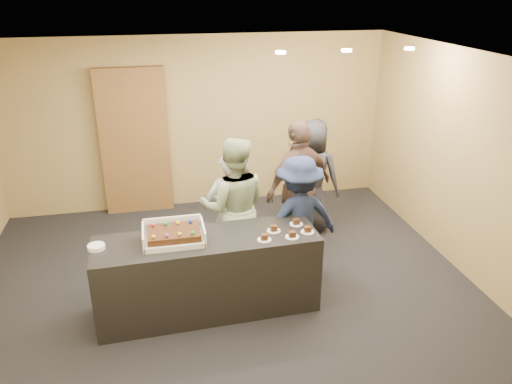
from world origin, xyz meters
TOP-DOWN VIEW (x-y plane):
  - room at (0.00, 0.00)m, footprint 6.04×6.00m
  - serving_counter at (-0.24, -0.47)m, footprint 2.42×0.78m
  - storage_cabinet at (-0.98, 2.41)m, footprint 1.03×0.15m
  - cake_box at (-0.57, -0.44)m, footprint 0.64×0.44m
  - sheet_cake at (-0.57, -0.47)m, footprint 0.54×0.37m
  - plate_stack at (-1.36, -0.46)m, footprint 0.18×0.18m
  - slice_a at (0.36, -0.64)m, footprint 0.15×0.15m
  - slice_b at (0.51, -0.46)m, footprint 0.15×0.15m
  - slice_c at (0.66, -0.64)m, footprint 0.15×0.15m
  - slice_d at (0.79, -0.36)m, footprint 0.15×0.15m
  - slice_e at (0.86, -0.56)m, footprint 0.15×0.15m
  - person_server_grey at (0.16, 0.32)m, footprint 0.60×0.42m
  - person_sage_man at (0.19, 0.29)m, footprint 0.95×0.79m
  - person_navy_man at (0.93, 0.01)m, footprint 1.08×0.72m
  - person_brown_extra at (1.13, 0.65)m, footprint 1.15×0.86m
  - person_dark_suit at (1.49, 1.22)m, footprint 0.97×0.90m
  - ceiling_spotlights at (1.60, 0.50)m, footprint 1.72×0.12m

SIDE VIEW (x-z plane):
  - serving_counter at x=-0.24m, z-range 0.00..0.90m
  - person_navy_man at x=0.93m, z-range 0.00..1.57m
  - person_server_grey at x=0.16m, z-range 0.00..1.58m
  - person_dark_suit at x=1.49m, z-range 0.00..1.66m
  - person_sage_man at x=0.19m, z-range 0.00..1.76m
  - person_brown_extra at x=1.13m, z-range 0.00..1.81m
  - plate_stack at x=-1.36m, z-range 0.90..0.94m
  - slice_a at x=0.36m, z-range 0.89..0.96m
  - slice_b at x=0.51m, z-range 0.89..0.96m
  - slice_c at x=0.66m, z-range 0.89..0.96m
  - slice_d at x=0.79m, z-range 0.89..0.96m
  - slice_e at x=0.86m, z-range 0.89..0.96m
  - cake_box at x=-0.57m, z-range 0.85..1.04m
  - sheet_cake at x=-0.57m, z-range 0.94..1.05m
  - storage_cabinet at x=-0.98m, z-range 0.00..2.27m
  - room at x=0.00m, z-range 0.00..2.70m
  - ceiling_spotlights at x=1.60m, z-range 2.66..2.69m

